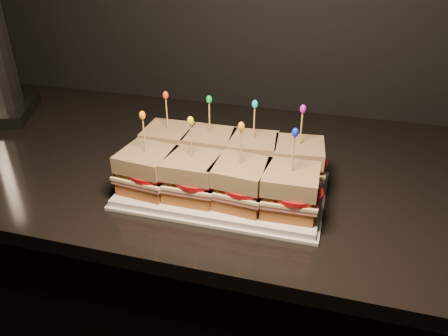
# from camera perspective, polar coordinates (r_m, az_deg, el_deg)

# --- Properties ---
(cabinet) EXTENTS (2.24, 0.69, 0.88)m
(cabinet) POSITION_cam_1_polar(r_m,az_deg,el_deg) (1.32, -1.22, -17.19)
(cabinet) COLOR black
(cabinet) RESTS_ON ground
(granite_slab) EXTENTS (2.28, 0.73, 0.03)m
(granite_slab) POSITION_cam_1_polar(r_m,az_deg,el_deg) (1.04, -1.48, 0.40)
(granite_slab) COLOR black
(granite_slab) RESTS_ON cabinet
(platter) EXTENTS (0.40, 0.25, 0.02)m
(platter) POSITION_cam_1_polar(r_m,az_deg,el_deg) (0.90, -0.00, -2.55)
(platter) COLOR white
(platter) RESTS_ON granite_slab
(platter_rim) EXTENTS (0.41, 0.26, 0.01)m
(platter_rim) POSITION_cam_1_polar(r_m,az_deg,el_deg) (0.90, -0.00, -2.87)
(platter_rim) COLOR white
(platter_rim) RESTS_ON granite_slab
(sandwich_0_bread_bot) EXTENTS (0.10, 0.10, 0.03)m
(sandwich_0_bread_bot) POSITION_cam_1_polar(r_m,az_deg,el_deg) (0.98, -7.09, 1.43)
(sandwich_0_bread_bot) COLOR brown
(sandwich_0_bread_bot) RESTS_ON platter
(sandwich_0_ham) EXTENTS (0.11, 0.10, 0.01)m
(sandwich_0_ham) POSITION_cam_1_polar(r_m,az_deg,el_deg) (0.97, -7.15, 2.34)
(sandwich_0_ham) COLOR #C76157
(sandwich_0_ham) RESTS_ON sandwich_0_bread_bot
(sandwich_0_cheese) EXTENTS (0.11, 0.10, 0.01)m
(sandwich_0_cheese) POSITION_cam_1_polar(r_m,az_deg,el_deg) (0.97, -7.18, 2.71)
(sandwich_0_cheese) COLOR #F6E19D
(sandwich_0_cheese) RESTS_ON sandwich_0_ham
(sandwich_0_tomato) EXTENTS (0.10, 0.10, 0.01)m
(sandwich_0_tomato) POSITION_cam_1_polar(r_m,az_deg,el_deg) (0.95, -6.67, 2.87)
(sandwich_0_tomato) COLOR #AA1012
(sandwich_0_tomato) RESTS_ON sandwich_0_cheese
(sandwich_0_bread_top) EXTENTS (0.10, 0.10, 0.03)m
(sandwich_0_bread_top) POSITION_cam_1_polar(r_m,az_deg,el_deg) (0.95, -7.28, 4.24)
(sandwich_0_bread_top) COLOR #552711
(sandwich_0_bread_top) RESTS_ON sandwich_0_tomato
(sandwich_0_pick) EXTENTS (0.00, 0.00, 0.09)m
(sandwich_0_pick) POSITION_cam_1_polar(r_m,az_deg,el_deg) (0.94, -7.46, 6.83)
(sandwich_0_pick) COLOR tan
(sandwich_0_pick) RESTS_ON sandwich_0_bread_top
(sandwich_0_frill) EXTENTS (0.01, 0.01, 0.02)m
(sandwich_0_frill) POSITION_cam_1_polar(r_m,az_deg,el_deg) (0.92, -7.64, 9.42)
(sandwich_0_frill) COLOR red
(sandwich_0_frill) RESTS_ON sandwich_0_pick
(sandwich_1_bread_bot) EXTENTS (0.10, 0.10, 0.03)m
(sandwich_1_bread_bot) POSITION_cam_1_polar(r_m,az_deg,el_deg) (0.95, -1.82, 0.73)
(sandwich_1_bread_bot) COLOR brown
(sandwich_1_bread_bot) RESTS_ON platter
(sandwich_1_ham) EXTENTS (0.11, 0.10, 0.01)m
(sandwich_1_ham) POSITION_cam_1_polar(r_m,az_deg,el_deg) (0.94, -1.83, 1.65)
(sandwich_1_ham) COLOR #C76157
(sandwich_1_ham) RESTS_ON sandwich_1_bread_bot
(sandwich_1_cheese) EXTENTS (0.11, 0.10, 0.01)m
(sandwich_1_cheese) POSITION_cam_1_polar(r_m,az_deg,el_deg) (0.94, -1.84, 2.03)
(sandwich_1_cheese) COLOR #F6E19D
(sandwich_1_cheese) RESTS_ON sandwich_1_ham
(sandwich_1_tomato) EXTENTS (0.10, 0.10, 0.01)m
(sandwich_1_tomato) POSITION_cam_1_polar(r_m,az_deg,el_deg) (0.93, -1.25, 2.19)
(sandwich_1_tomato) COLOR #AA1012
(sandwich_1_tomato) RESTS_ON sandwich_1_cheese
(sandwich_1_bread_top) EXTENTS (0.10, 0.10, 0.03)m
(sandwich_1_bread_top) POSITION_cam_1_polar(r_m,az_deg,el_deg) (0.92, -1.87, 3.61)
(sandwich_1_bread_top) COLOR #552711
(sandwich_1_bread_top) RESTS_ON sandwich_1_tomato
(sandwich_1_pick) EXTENTS (0.00, 0.00, 0.09)m
(sandwich_1_pick) POSITION_cam_1_polar(r_m,az_deg,el_deg) (0.90, -1.92, 6.27)
(sandwich_1_pick) COLOR tan
(sandwich_1_pick) RESTS_ON sandwich_1_bread_top
(sandwich_1_frill) EXTENTS (0.01, 0.01, 0.02)m
(sandwich_1_frill) POSITION_cam_1_polar(r_m,az_deg,el_deg) (0.89, -1.96, 8.94)
(sandwich_1_frill) COLOR green
(sandwich_1_frill) RESTS_ON sandwich_1_pick
(sandwich_2_bread_bot) EXTENTS (0.10, 0.10, 0.03)m
(sandwich_2_bread_bot) POSITION_cam_1_polar(r_m,az_deg,el_deg) (0.93, 3.74, -0.02)
(sandwich_2_bread_bot) COLOR brown
(sandwich_2_bread_bot) RESTS_ON platter
(sandwich_2_ham) EXTENTS (0.11, 0.11, 0.01)m
(sandwich_2_ham) POSITION_cam_1_polar(r_m,az_deg,el_deg) (0.92, 3.77, 0.92)
(sandwich_2_ham) COLOR #C76157
(sandwich_2_ham) RESTS_ON sandwich_2_bread_bot
(sandwich_2_cheese) EXTENTS (0.12, 0.11, 0.01)m
(sandwich_2_cheese) POSITION_cam_1_polar(r_m,az_deg,el_deg) (0.92, 3.79, 1.30)
(sandwich_2_cheese) COLOR #F6E19D
(sandwich_2_cheese) RESTS_ON sandwich_2_ham
(sandwich_2_tomato) EXTENTS (0.10, 0.10, 0.01)m
(sandwich_2_tomato) POSITION_cam_1_polar(r_m,az_deg,el_deg) (0.91, 4.46, 1.45)
(sandwich_2_tomato) COLOR #AA1012
(sandwich_2_tomato) RESTS_ON sandwich_2_cheese
(sandwich_2_bread_top) EXTENTS (0.11, 0.11, 0.03)m
(sandwich_2_bread_top) POSITION_cam_1_polar(r_m,az_deg,el_deg) (0.90, 3.85, 2.90)
(sandwich_2_bread_top) COLOR #552711
(sandwich_2_bread_top) RESTS_ON sandwich_2_tomato
(sandwich_2_pick) EXTENTS (0.00, 0.00, 0.09)m
(sandwich_2_pick) POSITION_cam_1_polar(r_m,az_deg,el_deg) (0.88, 3.95, 5.61)
(sandwich_2_pick) COLOR tan
(sandwich_2_pick) RESTS_ON sandwich_2_bread_top
(sandwich_2_frill) EXTENTS (0.01, 0.01, 0.02)m
(sandwich_2_frill) POSITION_cam_1_polar(r_m,az_deg,el_deg) (0.87, 4.05, 8.34)
(sandwich_2_frill) COLOR #14B8BE
(sandwich_2_frill) RESTS_ON sandwich_2_pick
(sandwich_3_bread_bot) EXTENTS (0.11, 0.11, 0.03)m
(sandwich_3_bread_bot) POSITION_cam_1_polar(r_m,az_deg,el_deg) (0.92, 9.49, -0.80)
(sandwich_3_bread_bot) COLOR brown
(sandwich_3_bread_bot) RESTS_ON platter
(sandwich_3_ham) EXTENTS (0.12, 0.11, 0.01)m
(sandwich_3_ham) POSITION_cam_1_polar(r_m,az_deg,el_deg) (0.91, 9.58, 0.14)
(sandwich_3_ham) COLOR #C76157
(sandwich_3_ham) RESTS_ON sandwich_3_bread_bot
(sandwich_3_cheese) EXTENTS (0.12, 0.11, 0.01)m
(sandwich_3_cheese) POSITION_cam_1_polar(r_m,az_deg,el_deg) (0.90, 9.62, 0.53)
(sandwich_3_cheese) COLOR #F6E19D
(sandwich_3_cheese) RESTS_ON sandwich_3_ham
(sandwich_3_tomato) EXTENTS (0.10, 0.10, 0.01)m
(sandwich_3_tomato) POSITION_cam_1_polar(r_m,az_deg,el_deg) (0.89, 10.37, 0.67)
(sandwich_3_tomato) COLOR #AA1012
(sandwich_3_tomato) RESTS_ON sandwich_3_cheese
(sandwich_3_bread_top) EXTENTS (0.11, 0.11, 0.03)m
(sandwich_3_bread_top) POSITION_cam_1_polar(r_m,az_deg,el_deg) (0.89, 9.77, 2.14)
(sandwich_3_bread_top) COLOR #552711
(sandwich_3_bread_top) RESTS_ON sandwich_3_tomato
(sandwich_3_pick) EXTENTS (0.00, 0.00, 0.09)m
(sandwich_3_pick) POSITION_cam_1_polar(r_m,az_deg,el_deg) (0.87, 10.02, 4.87)
(sandwich_3_pick) COLOR tan
(sandwich_3_pick) RESTS_ON sandwich_3_bread_top
(sandwich_3_frill) EXTENTS (0.01, 0.01, 0.02)m
(sandwich_3_frill) POSITION_cam_1_polar(r_m,az_deg,el_deg) (0.85, 10.28, 7.62)
(sandwich_3_frill) COLOR #CC12C5
(sandwich_3_frill) RESTS_ON sandwich_3_pick
(sandwich_4_bread_bot) EXTENTS (0.11, 0.11, 0.03)m
(sandwich_4_bread_bot) POSITION_cam_1_polar(r_m,az_deg,el_deg) (0.89, -9.79, -1.84)
(sandwich_4_bread_bot) COLOR brown
(sandwich_4_bread_bot) RESTS_ON platter
(sandwich_4_ham) EXTENTS (0.12, 0.11, 0.01)m
(sandwich_4_ham) POSITION_cam_1_polar(r_m,az_deg,el_deg) (0.88, -9.89, -0.88)
(sandwich_4_ham) COLOR #C76157
(sandwich_4_ham) RESTS_ON sandwich_4_bread_bot
(sandwich_4_cheese) EXTENTS (0.12, 0.11, 0.01)m
(sandwich_4_cheese) POSITION_cam_1_polar(r_m,az_deg,el_deg) (0.88, -9.92, -0.49)
(sandwich_4_cheese) COLOR #F6E19D
(sandwich_4_cheese) RESTS_ON sandwich_4_ham
(sandwich_4_tomato) EXTENTS (0.10, 0.10, 0.01)m
(sandwich_4_tomato) POSITION_cam_1_polar(r_m,az_deg,el_deg) (0.86, -9.41, -0.35)
(sandwich_4_tomato) COLOR #AA1012
(sandwich_4_tomato) RESTS_ON sandwich_4_cheese
(sandwich_4_bread_top) EXTENTS (0.11, 0.11, 0.03)m
(sandwich_4_bread_top) POSITION_cam_1_polar(r_m,az_deg,el_deg) (0.86, -10.09, 1.16)
(sandwich_4_bread_top) COLOR #552711
(sandwich_4_bread_top) RESTS_ON sandwich_4_tomato
(sandwich_4_pick) EXTENTS (0.00, 0.00, 0.09)m
(sandwich_4_pick) POSITION_cam_1_polar(r_m,az_deg,el_deg) (0.84, -10.36, 3.96)
(sandwich_4_pick) COLOR tan
(sandwich_4_pick) RESTS_ON sandwich_4_bread_top
(sandwich_4_frill) EXTENTS (0.01, 0.01, 0.02)m
(sandwich_4_frill) POSITION_cam_1_polar(r_m,az_deg,el_deg) (0.82, -10.63, 6.78)
(sandwich_4_frill) COLOR orange
(sandwich_4_frill) RESTS_ON sandwich_4_pick
(sandwich_5_bread_bot) EXTENTS (0.10, 0.10, 0.03)m
(sandwich_5_bread_bot) POSITION_cam_1_polar(r_m,az_deg,el_deg) (0.86, -4.06, -2.75)
(sandwich_5_bread_bot) COLOR brown
(sandwich_5_bread_bot) RESTS_ON platter
(sandwich_5_ham) EXTENTS (0.11, 0.10, 0.01)m
(sandwich_5_ham) POSITION_cam_1_polar(r_m,az_deg,el_deg) (0.85, -4.10, -1.76)
(sandwich_5_ham) COLOR #C76157
(sandwich_5_ham) RESTS_ON sandwich_5_bread_bot
(sandwich_5_cheese) EXTENTS (0.11, 0.10, 0.01)m
(sandwich_5_cheese) POSITION_cam_1_polar(r_m,az_deg,el_deg) (0.84, -4.11, -1.35)
(sandwich_5_cheese) COLOR #F6E19D
(sandwich_5_cheese) RESTS_ON sandwich_5_ham
(sandwich_5_tomato) EXTENTS (0.10, 0.10, 0.01)m
(sandwich_5_tomato) POSITION_cam_1_polar(r_m,az_deg,el_deg) (0.83, -3.49, -1.22)
(sandwich_5_tomato) COLOR #AA1012
(sandwich_5_tomato) RESTS_ON sandwich_5_cheese
(sandwich_5_bread_top) EXTENTS (0.10, 0.10, 0.03)m
(sandwich_5_bread_top) POSITION_cam_1_polar(r_m,az_deg,el_deg) (0.83, -4.18, 0.35)
(sandwich_5_bread_top) COLOR #552711
(sandwich_5_bread_top) RESTS_ON sandwich_5_tomato
(sandwich_5_pick) EXTENTS (0.00, 0.00, 0.09)m
(sandwich_5_pick) POSITION_cam_1_polar(r_m,az_deg,el_deg) (0.81, -4.30, 3.24)
(sandwich_5_pick) COLOR tan
(sandwich_5_pick) RESTS_ON sandwich_5_bread_top
(sandwich_5_frill) EXTENTS (0.01, 0.01, 0.02)m
(sandwich_5_frill) POSITION_cam_1_polar(r_m,az_deg,el_deg) (0.79, -4.42, 6.18)
(sandwich_5_frill) COLOR yellow
(sandwich_5_frill) RESTS_ON sandwich_5_pick
(sandwich_6_bread_bot) EXTENTS (0.10, 0.10, 0.03)m
(sandwich_6_bread_bot) POSITION_cam_1_polar(r_m,az_deg,el_deg) (0.83, 2.07, -3.68)
(sandwich_6_bread_bot) COLOR brown
(sandwich_6_bread_bot) RESTS_ON platter
(sandwich_6_ham) EXTENTS (0.11, 0.11, 0.01)m
(sandwich_6_ham) POSITION_cam_1_polar(r_m,az_deg,el_deg) (0.82, 2.09, -2.67)
(sandwich_6_ham) COLOR #C76157
(sandwich_6_ham) RESTS_ON sandwich_6_bread_bot
(sandwich_6_cheese) EXTENTS (0.12, 0.11, 0.01)m
(sandwich_6_cheese) POSITION_cam_1_polar(r_m,az_deg,el_deg) (0.82, 2.10, -2.25)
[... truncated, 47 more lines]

